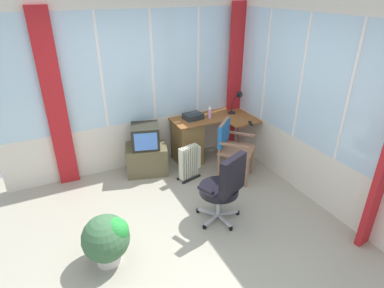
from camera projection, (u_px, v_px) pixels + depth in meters
The scene contains 15 objects.
ground at pixel (182, 236), 3.92m from camera, with size 4.91×4.82×0.06m, color #9B9684.
north_window_panel at pixel (129, 89), 4.88m from camera, with size 3.91×0.07×2.63m.
east_window_panel at pixel (321, 109), 4.10m from camera, with size 0.07×3.82×2.63m.
curtain_north_left at pixel (55, 104), 4.42m from camera, with size 0.28×0.07×2.53m, color #B41E23.
curtain_corner at pixel (236, 80), 5.52m from camera, with size 0.28×0.07×2.53m, color #B41E23.
desk at pixel (191, 139), 5.38m from camera, with size 1.33×0.82×0.75m.
desk_lamp at pixel (238, 99), 5.40m from camera, with size 0.24×0.21×0.40m.
tv_remote at pixel (251, 123), 5.09m from camera, with size 0.04×0.15×0.02m, color black.
spray_bottle at pixel (210, 112), 5.28m from camera, with size 0.06×0.06×0.22m.
paper_tray at pixel (193, 116), 5.28m from camera, with size 0.30×0.23×0.09m, color #242A2D.
wooden_armchair at pixel (230, 142), 4.86m from camera, with size 0.68×0.68×0.92m.
office_chair at pixel (224, 185), 3.91m from camera, with size 0.63×0.57×0.97m.
tv_on_stand at pixel (146, 152), 5.06m from camera, with size 0.74×0.60×0.83m.
space_heater at pixel (190, 162), 4.94m from camera, with size 0.41×0.25×0.56m.
potted_plant at pixel (107, 238), 3.38m from camera, with size 0.51×0.51×0.59m.
Camera 1 is at (-1.20, -2.76, 2.73)m, focal length 29.78 mm.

